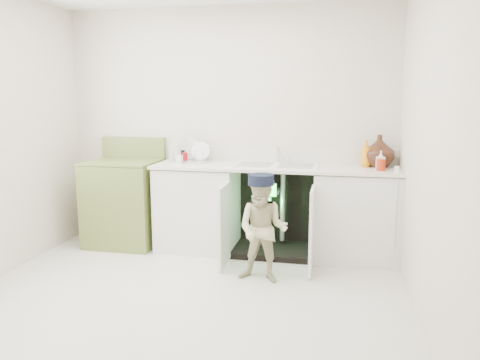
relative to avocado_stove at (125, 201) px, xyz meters
name	(u,v)px	position (x,y,z in m)	size (l,w,h in m)	color
ground	(186,296)	(1.07, -1.18, -0.47)	(3.50, 3.50, 0.00)	beige
room_shell	(183,140)	(1.07, -1.18, 0.78)	(6.00, 5.50, 1.26)	beige
counter_run	(277,207)	(1.65, 0.03, 0.00)	(2.44, 1.02, 1.21)	white
avocado_stove	(125,201)	(0.00, 0.00, 0.00)	(0.73, 0.65, 1.13)	olive
repair_worker	(263,228)	(1.62, -0.75, 0.00)	(0.49, 0.63, 0.93)	beige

